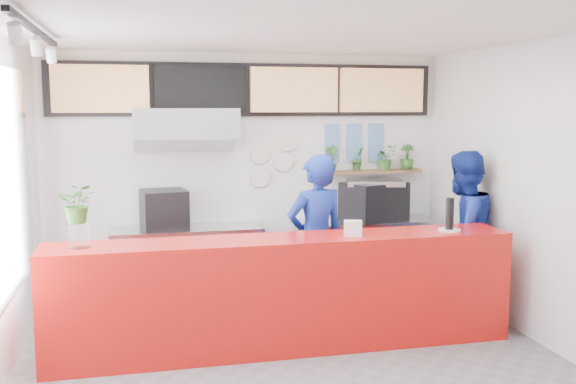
{
  "coord_description": "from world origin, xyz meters",
  "views": [
    {
      "loc": [
        -1.34,
        -5.47,
        2.35
      ],
      "look_at": [
        0.1,
        0.7,
        1.5
      ],
      "focal_mm": 40.0,
      "sensor_mm": 36.0,
      "label": 1
    }
  ],
  "objects_px": {
    "service_counter": "(285,293)",
    "staff_right": "(462,233)",
    "staff_center": "(316,241)",
    "espresso_machine": "(374,201)",
    "panini_oven": "(164,209)",
    "pepper_mill": "(450,214)"
  },
  "relations": [
    {
      "from": "staff_right",
      "to": "espresso_machine",
      "type": "bearing_deg",
      "value": -86.33
    },
    {
      "from": "panini_oven",
      "to": "staff_center",
      "type": "bearing_deg",
      "value": -45.95
    },
    {
      "from": "service_counter",
      "to": "panini_oven",
      "type": "bearing_deg",
      "value": 120.66
    },
    {
      "from": "service_counter",
      "to": "staff_right",
      "type": "xyz_separation_m",
      "value": [
        2.19,
        0.61,
        0.38
      ]
    },
    {
      "from": "espresso_machine",
      "to": "staff_center",
      "type": "relative_size",
      "value": 0.41
    },
    {
      "from": "staff_right",
      "to": "staff_center",
      "type": "bearing_deg",
      "value": -22.54
    },
    {
      "from": "service_counter",
      "to": "espresso_machine",
      "type": "xyz_separation_m",
      "value": [
        1.58,
        1.8,
        0.59
      ]
    },
    {
      "from": "panini_oven",
      "to": "staff_right",
      "type": "height_order",
      "value": "staff_right"
    },
    {
      "from": "espresso_machine",
      "to": "staff_right",
      "type": "distance_m",
      "value": 1.35
    },
    {
      "from": "panini_oven",
      "to": "staff_right",
      "type": "xyz_separation_m",
      "value": [
        3.25,
        -1.19,
        -0.2
      ]
    },
    {
      "from": "panini_oven",
      "to": "pepper_mill",
      "type": "distance_m",
      "value": 3.32
    },
    {
      "from": "staff_right",
      "to": "pepper_mill",
      "type": "distance_m",
      "value": 0.89
    },
    {
      "from": "service_counter",
      "to": "espresso_machine",
      "type": "height_order",
      "value": "espresso_machine"
    },
    {
      "from": "panini_oven",
      "to": "staff_center",
      "type": "relative_size",
      "value": 0.28
    },
    {
      "from": "pepper_mill",
      "to": "staff_right",
      "type": "bearing_deg",
      "value": 52.94
    },
    {
      "from": "service_counter",
      "to": "staff_right",
      "type": "relative_size",
      "value": 2.42
    },
    {
      "from": "espresso_machine",
      "to": "pepper_mill",
      "type": "xyz_separation_m",
      "value": [
        0.11,
        -1.84,
        0.13
      ]
    },
    {
      "from": "espresso_machine",
      "to": "pepper_mill",
      "type": "bearing_deg",
      "value": -107.79
    },
    {
      "from": "staff_center",
      "to": "staff_right",
      "type": "height_order",
      "value": "staff_right"
    },
    {
      "from": "service_counter",
      "to": "panini_oven",
      "type": "relative_size",
      "value": 8.77
    },
    {
      "from": "espresso_machine",
      "to": "staff_right",
      "type": "relative_size",
      "value": 0.41
    },
    {
      "from": "staff_right",
      "to": "service_counter",
      "type": "bearing_deg",
      "value": -7.62
    }
  ]
}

